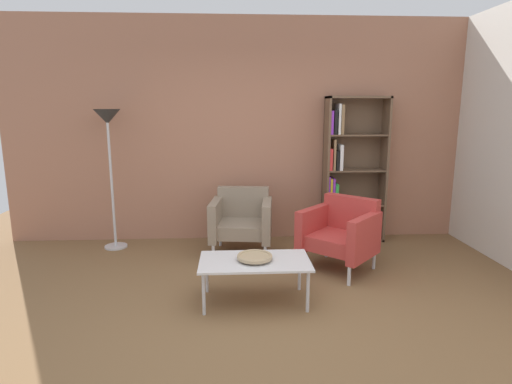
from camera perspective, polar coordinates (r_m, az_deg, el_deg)
The scene contains 8 objects.
ground_plane at distance 3.62m, azimuth 1.16°, elevation -17.64°, with size 8.32×8.32×0.00m, color brown.
brick_back_panel at distance 5.63m, azimuth -0.70°, elevation 8.27°, with size 6.40×0.12×2.90m, color #A87056.
bookshelf_tall at distance 5.67m, azimuth 12.41°, elevation 3.01°, with size 0.80×0.30×1.90m.
coffee_table_low at distance 3.86m, azimuth -0.18°, elevation -9.68°, with size 1.00×0.56×0.40m.
decorative_bowl at distance 3.84m, azimuth -0.18°, elevation -8.75°, with size 0.32×0.32×0.05m.
armchair_spare_guest at distance 5.14m, azimuth -1.95°, elevation -3.76°, with size 0.79×0.73×0.78m.
armchair_corner_red at distance 4.71m, azimuth 11.45°, elevation -5.39°, with size 0.95×0.95×0.78m.
floor_lamp_torchiere at distance 5.44m, azimuth -19.42°, elevation 7.51°, with size 0.32×0.32×1.74m.
Camera 1 is at (-0.25, -3.15, 1.75)m, focal length 29.46 mm.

